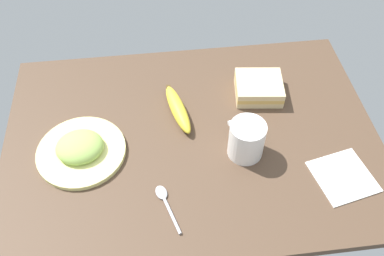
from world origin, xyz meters
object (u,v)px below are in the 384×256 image
Objects in this scene: banana at (178,109)px; paper_napkin at (343,177)px; plate_of_food at (81,149)px; sandwich_main at (259,88)px; coffee_mug_black at (246,139)px; spoon at (165,201)px.

paper_napkin is at bearing -33.93° from banana.
paper_napkin is (58.35, -13.73, -1.33)cm from plate_of_food.
banana is at bearing 22.31° from plate_of_food.
paper_napkin is at bearing -64.63° from sandwich_main.
coffee_mug_black is 23.07cm from paper_napkin.
coffee_mug_black reaches higher than sandwich_main.
sandwich_main is (45.15, 14.09, 0.72)cm from plate_of_food.
coffee_mug_black reaches higher than paper_napkin.
banana is at bearing 146.07° from paper_napkin.
paper_napkin is at bearing -24.91° from coffee_mug_black.
spoon is (-19.46, -11.10, -4.39)cm from coffee_mug_black.
coffee_mug_black is 0.85× the size of paper_napkin.
spoon is (18.39, -15.32, -1.10)cm from plate_of_food.
paper_napkin is at bearing 2.27° from spoon.
plate_of_food is 1.67× the size of paper_napkin.
spoon is at bearing -39.80° from plate_of_food.
spoon is (-5.17, -24.99, -1.37)cm from banana.
sandwich_main is (7.30, 18.31, -2.58)cm from coffee_mug_black.
plate_of_food reaches higher than spoon.
coffee_mug_black is 19.88cm from sandwich_main.
paper_napkin is (13.19, -27.82, -2.05)cm from sandwich_main.
sandwich_main is 30.86cm from paper_napkin.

